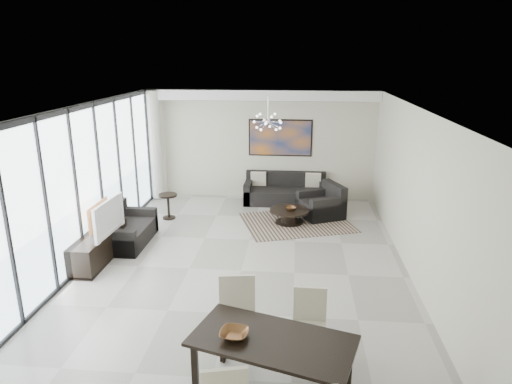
# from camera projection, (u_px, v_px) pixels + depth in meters

# --- Properties ---
(room_shell) EXTENTS (6.00, 9.00, 2.90)m
(room_shell) POSITION_uv_depth(u_px,v_px,m) (267.00, 195.00, 7.81)
(room_shell) COLOR #A8A39B
(room_shell) RESTS_ON ground
(window_wall) EXTENTS (0.37, 8.95, 2.90)m
(window_wall) POSITION_uv_depth(u_px,v_px,m) (81.00, 189.00, 8.10)
(window_wall) COLOR silver
(window_wall) RESTS_ON floor
(soffit) EXTENTS (5.98, 0.40, 0.26)m
(soffit) POSITION_uv_depth(u_px,v_px,m) (261.00, 95.00, 11.57)
(soffit) COLOR white
(soffit) RESTS_ON room_shell
(painting) EXTENTS (1.68, 0.04, 0.98)m
(painting) POSITION_uv_depth(u_px,v_px,m) (280.00, 138.00, 12.01)
(painting) COLOR #BB631A
(painting) RESTS_ON room_shell
(chandelier) EXTENTS (0.66, 0.66, 0.71)m
(chandelier) POSITION_uv_depth(u_px,v_px,m) (268.00, 122.00, 9.95)
(chandelier) COLOR silver
(chandelier) RESTS_ON room_shell
(rug) EXTENTS (2.86, 2.51, 0.01)m
(rug) POSITION_uv_depth(u_px,v_px,m) (297.00, 222.00, 10.62)
(rug) COLOR black
(rug) RESTS_ON floor
(coffee_table) EXTENTS (0.92, 0.92, 0.32)m
(coffee_table) POSITION_uv_depth(u_px,v_px,m) (289.00, 215.00, 10.57)
(coffee_table) COLOR black
(coffee_table) RESTS_ON floor
(bowl_coffee) EXTENTS (0.31, 0.31, 0.08)m
(bowl_coffee) POSITION_uv_depth(u_px,v_px,m) (291.00, 209.00, 10.48)
(bowl_coffee) COLOR brown
(bowl_coffee) RESTS_ON coffee_table
(sofa_main) EXTENTS (2.12, 0.87, 0.77)m
(sofa_main) POSITION_uv_depth(u_px,v_px,m) (285.00, 193.00, 12.01)
(sofa_main) COLOR black
(sofa_main) RESTS_ON floor
(loveseat) EXTENTS (0.84, 1.50, 0.75)m
(loveseat) POSITION_uv_depth(u_px,v_px,m) (125.00, 231.00, 9.42)
(loveseat) COLOR black
(loveseat) RESTS_ON floor
(armchair) EXTENTS (1.21, 1.23, 0.80)m
(armchair) POSITION_uv_depth(u_px,v_px,m) (322.00, 205.00, 10.97)
(armchair) COLOR black
(armchair) RESTS_ON floor
(side_table) EXTENTS (0.44, 0.44, 0.60)m
(side_table) POSITION_uv_depth(u_px,v_px,m) (168.00, 202.00, 10.80)
(side_table) COLOR black
(side_table) RESTS_ON floor
(tv_console) EXTENTS (0.49, 1.74, 0.54)m
(tv_console) POSITION_uv_depth(u_px,v_px,m) (98.00, 246.00, 8.64)
(tv_console) COLOR black
(tv_console) RESTS_ON floor
(television) EXTENTS (0.21, 1.13, 0.65)m
(television) POSITION_uv_depth(u_px,v_px,m) (103.00, 217.00, 8.45)
(television) COLOR gray
(television) RESTS_ON tv_console
(dining_table) EXTENTS (1.98, 1.38, 0.75)m
(dining_table) POSITION_uv_depth(u_px,v_px,m) (272.00, 346.00, 5.06)
(dining_table) COLOR black
(dining_table) RESTS_ON floor
(dining_chair_nw) EXTENTS (0.53, 0.53, 1.03)m
(dining_chair_nw) POSITION_uv_depth(u_px,v_px,m) (237.00, 309.00, 5.91)
(dining_chair_nw) COLOR beige
(dining_chair_nw) RESTS_ON floor
(dining_chair_ne) EXTENTS (0.43, 0.43, 0.92)m
(dining_chair_ne) POSITION_uv_depth(u_px,v_px,m) (310.00, 319.00, 5.82)
(dining_chair_ne) COLOR beige
(dining_chair_ne) RESTS_ON floor
(bowl_dining) EXTENTS (0.36, 0.36, 0.08)m
(bowl_dining) POSITION_uv_depth(u_px,v_px,m) (234.00, 334.00, 5.06)
(bowl_dining) COLOR brown
(bowl_dining) RESTS_ON dining_table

